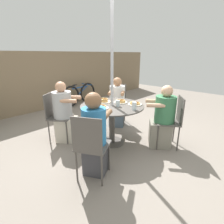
{
  "coord_description": "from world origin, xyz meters",
  "views": [
    {
      "loc": [
        -2.17,
        -2.05,
        1.61
      ],
      "look_at": [
        0.0,
        0.0,
        0.61
      ],
      "focal_mm": 28.0,
      "sensor_mm": 36.0,
      "label": 1
    }
  ],
  "objects_px": {
    "diner_north": "(65,115)",
    "pancake_plate_b": "(101,107)",
    "pancake_plate_c": "(104,101)",
    "patio_chair_south": "(173,119)",
    "syrup_bottle": "(87,100)",
    "bicycle": "(80,94)",
    "patio_chair_east": "(91,144)",
    "diner_south": "(163,120)",
    "diner_east": "(95,137)",
    "patio_table": "(112,113)",
    "drinking_glass_a": "(134,106)",
    "pancake_plate_a": "(135,104)",
    "patio_chair_west": "(118,101)",
    "patio_chair_north": "(56,114)",
    "pancake_plate_d": "(120,102)",
    "diner_west": "(117,104)",
    "coffee_cup": "(93,109)"
  },
  "relations": [
    {
      "from": "bicycle",
      "to": "diner_east",
      "type": "bearing_deg",
      "value": -128.93
    },
    {
      "from": "pancake_plate_d",
      "to": "syrup_bottle",
      "type": "xyz_separation_m",
      "value": [
        -0.44,
        0.43,
        0.03
      ]
    },
    {
      "from": "patio_chair_west",
      "to": "bicycle",
      "type": "bearing_deg",
      "value": -45.79
    },
    {
      "from": "patio_chair_south",
      "to": "patio_chair_west",
      "type": "distance_m",
      "value": 1.51
    },
    {
      "from": "patio_chair_west",
      "to": "pancake_plate_d",
      "type": "relative_size",
      "value": 3.65
    },
    {
      "from": "patio_chair_south",
      "to": "diner_south",
      "type": "xyz_separation_m",
      "value": [
        -0.1,
        0.14,
        -0.03
      ]
    },
    {
      "from": "patio_chair_south",
      "to": "pancake_plate_b",
      "type": "height_order",
      "value": "patio_chair_south"
    },
    {
      "from": "patio_chair_west",
      "to": "syrup_bottle",
      "type": "height_order",
      "value": "patio_chair_west"
    },
    {
      "from": "patio_chair_west",
      "to": "pancake_plate_a",
      "type": "bearing_deg",
      "value": 112.18
    },
    {
      "from": "diner_south",
      "to": "diner_west",
      "type": "relative_size",
      "value": 1.0
    },
    {
      "from": "pancake_plate_b",
      "to": "bicycle",
      "type": "bearing_deg",
      "value": 60.69
    },
    {
      "from": "patio_table",
      "to": "patio_chair_east",
      "type": "xyz_separation_m",
      "value": [
        -0.94,
        -0.52,
        -0.06
      ]
    },
    {
      "from": "diner_east",
      "to": "pancake_plate_b",
      "type": "bearing_deg",
      "value": 100.48
    },
    {
      "from": "pancake_plate_b",
      "to": "diner_south",
      "type": "bearing_deg",
      "value": -41.78
    },
    {
      "from": "diner_south",
      "to": "bicycle",
      "type": "height_order",
      "value": "diner_south"
    },
    {
      "from": "patio_chair_east",
      "to": "diner_south",
      "type": "xyz_separation_m",
      "value": [
        1.47,
        -0.21,
        -0.03
      ]
    },
    {
      "from": "pancake_plate_b",
      "to": "pancake_plate_c",
      "type": "height_order",
      "value": "pancake_plate_c"
    },
    {
      "from": "patio_chair_south",
      "to": "diner_west",
      "type": "bearing_deg",
      "value": 49.87
    },
    {
      "from": "diner_north",
      "to": "patio_chair_west",
      "type": "distance_m",
      "value": 1.4
    },
    {
      "from": "patio_table",
      "to": "diner_north",
      "type": "distance_m",
      "value": 0.9
    },
    {
      "from": "syrup_bottle",
      "to": "bicycle",
      "type": "bearing_deg",
      "value": 57.1
    },
    {
      "from": "patio_chair_south",
      "to": "patio_chair_west",
      "type": "relative_size",
      "value": 1.0
    },
    {
      "from": "diner_east",
      "to": "diner_south",
      "type": "xyz_separation_m",
      "value": [
        1.32,
        -0.29,
        -0.04
      ]
    },
    {
      "from": "patio_chair_east",
      "to": "patio_chair_west",
      "type": "height_order",
      "value": "same"
    },
    {
      "from": "patio_chair_north",
      "to": "patio_chair_south",
      "type": "bearing_deg",
      "value": 89.95
    },
    {
      "from": "patio_chair_east",
      "to": "patio_chair_west",
      "type": "xyz_separation_m",
      "value": [
        1.8,
        1.15,
        0.0
      ]
    },
    {
      "from": "patio_chair_east",
      "to": "patio_table",
      "type": "bearing_deg",
      "value": 90.0
    },
    {
      "from": "syrup_bottle",
      "to": "coffee_cup",
      "type": "xyz_separation_m",
      "value": [
        -0.28,
        -0.49,
        -0.01
      ]
    },
    {
      "from": "diner_south",
      "to": "pancake_plate_b",
      "type": "xyz_separation_m",
      "value": [
        -0.8,
        0.72,
        0.25
      ]
    },
    {
      "from": "patio_table",
      "to": "drinking_glass_a",
      "type": "bearing_deg",
      "value": -84.19
    },
    {
      "from": "patio_table",
      "to": "pancake_plate_d",
      "type": "height_order",
      "value": "pancake_plate_d"
    },
    {
      "from": "patio_table",
      "to": "diner_north",
      "type": "relative_size",
      "value": 0.99
    },
    {
      "from": "patio_chair_south",
      "to": "bicycle",
      "type": "bearing_deg",
      "value": 44.34
    },
    {
      "from": "pancake_plate_b",
      "to": "syrup_bottle",
      "type": "distance_m",
      "value": 0.44
    },
    {
      "from": "diner_south",
      "to": "pancake_plate_a",
      "type": "bearing_deg",
      "value": 80.83
    },
    {
      "from": "patio_chair_east",
      "to": "patio_chair_south",
      "type": "bearing_deg",
      "value": 48.75
    },
    {
      "from": "patio_chair_east",
      "to": "coffee_cup",
      "type": "xyz_separation_m",
      "value": [
        0.44,
        0.45,
        0.26
      ]
    },
    {
      "from": "patio_chair_south",
      "to": "drinking_glass_a",
      "type": "height_order",
      "value": "patio_chair_south"
    },
    {
      "from": "patio_chair_south",
      "to": "pancake_plate_c",
      "type": "relative_size",
      "value": 3.65
    },
    {
      "from": "pancake_plate_b",
      "to": "pancake_plate_c",
      "type": "relative_size",
      "value": 1.0
    },
    {
      "from": "patio_chair_north",
      "to": "pancake_plate_d",
      "type": "height_order",
      "value": "patio_chair_north"
    },
    {
      "from": "diner_north",
      "to": "pancake_plate_b",
      "type": "height_order",
      "value": "diner_north"
    },
    {
      "from": "diner_south",
      "to": "pancake_plate_c",
      "type": "distance_m",
      "value": 1.12
    },
    {
      "from": "pancake_plate_a",
      "to": "syrup_bottle",
      "type": "distance_m",
      "value": 0.87
    },
    {
      "from": "bicycle",
      "to": "pancake_plate_a",
      "type": "bearing_deg",
      "value": -113.03
    },
    {
      "from": "pancake_plate_c",
      "to": "patio_chair_south",
      "type": "bearing_deg",
      "value": -61.34
    },
    {
      "from": "patio_chair_west",
      "to": "pancake_plate_b",
      "type": "bearing_deg",
      "value": 83.3
    },
    {
      "from": "patio_chair_north",
      "to": "diner_east",
      "type": "height_order",
      "value": "diner_east"
    },
    {
      "from": "diner_north",
      "to": "pancake_plate_b",
      "type": "xyz_separation_m",
      "value": [
        0.27,
        -0.73,
        0.24
      ]
    },
    {
      "from": "pancake_plate_b",
      "to": "diner_north",
      "type": "bearing_deg",
      "value": 110.07
    }
  ]
}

